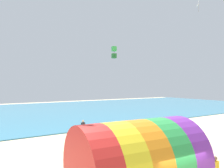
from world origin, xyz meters
name	(u,v)px	position (x,y,z in m)	size (l,w,h in m)	color
sea	(19,113)	(0.00, 36.16, 0.05)	(120.00, 40.00, 0.10)	teal
giant_inflatable_tube	(137,163)	(-0.87, 1.02, 1.86)	(5.64, 4.04, 3.72)	red
kite_green_box	(114,52)	(5.91, 13.43, 8.77)	(0.59, 0.59, 1.35)	green
kite_white_diamond	(199,2)	(10.26, 6.07, 12.71)	(0.55, 0.54, 1.24)	white
bystander_near_water	(83,128)	(2.44, 13.83, 0.86)	(0.37, 0.24, 1.69)	black
bystander_mid_beach	(173,136)	(7.68, 6.76, 0.86)	(0.34, 0.42, 1.68)	#383D56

